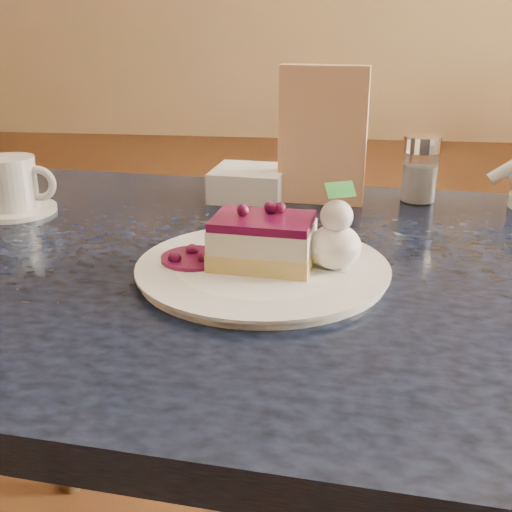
# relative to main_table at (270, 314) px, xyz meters

# --- Properties ---
(main_table) EXTENTS (1.30, 0.93, 0.76)m
(main_table) POSITION_rel_main_table_xyz_m (0.00, 0.00, 0.00)
(main_table) COLOR black
(main_table) RESTS_ON ground
(dessert_plate) EXTENTS (0.30, 0.30, 0.01)m
(dessert_plate) POSITION_rel_main_table_xyz_m (-0.01, -0.05, 0.09)
(dessert_plate) COLOR white
(dessert_plate) RESTS_ON main_table
(cheesecake_slice) EXTENTS (0.13, 0.10, 0.06)m
(cheesecake_slice) POSITION_rel_main_table_xyz_m (-0.01, -0.05, 0.12)
(cheesecake_slice) COLOR #E5C859
(cheesecake_slice) RESTS_ON dessert_plate
(whipped_cream) EXTENTS (0.06, 0.06, 0.06)m
(whipped_cream) POSITION_rel_main_table_xyz_m (0.08, -0.05, 0.12)
(whipped_cream) COLOR white
(whipped_cream) RESTS_ON dessert_plate
(berry_sauce) EXTENTS (0.08, 0.08, 0.01)m
(berry_sauce) POSITION_rel_main_table_xyz_m (-0.09, -0.05, 0.09)
(berry_sauce) COLOR #4B042D
(berry_sauce) RESTS_ON dessert_plate
(coffee_set) EXTENTS (0.14, 0.13, 0.09)m
(coffee_set) POSITION_rel_main_table_xyz_m (-0.43, 0.16, 0.12)
(coffee_set) COLOR white
(coffee_set) RESTS_ON main_table
(menu_card) EXTENTS (0.14, 0.04, 0.22)m
(menu_card) POSITION_rel_main_table_xyz_m (0.06, 0.28, 0.19)
(menu_card) COLOR #D6B28B
(menu_card) RESTS_ON main_table
(sugar_shaker) EXTENTS (0.06, 0.06, 0.11)m
(sugar_shaker) POSITION_rel_main_table_xyz_m (0.22, 0.30, 0.14)
(sugar_shaker) COLOR white
(sugar_shaker) RESTS_ON main_table
(napkin_stack) EXTENTS (0.13, 0.13, 0.05)m
(napkin_stack) POSITION_rel_main_table_xyz_m (-0.06, 0.29, 0.11)
(napkin_stack) COLOR white
(napkin_stack) RESTS_ON main_table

